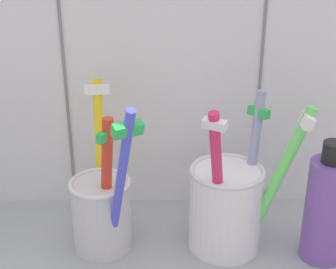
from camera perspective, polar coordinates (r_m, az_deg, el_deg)
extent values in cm
cube|color=#9EA3A8|center=(50.60, 0.03, -15.21)|extent=(64.00, 22.00, 2.00)
cube|color=white|center=(52.55, -0.12, 12.33)|extent=(64.00, 2.00, 45.00)
cube|color=gray|center=(52.47, -12.10, 11.81)|extent=(0.30, 0.20, 45.00)
cube|color=gray|center=(52.66, 11.83, 11.87)|extent=(0.30, 0.20, 45.00)
cylinder|color=silver|center=(49.87, -7.35, -9.46)|extent=(6.03, 6.03, 7.36)
torus|color=silver|center=(48.00, -7.57, -5.76)|extent=(6.22, 6.22, 0.50)
cylinder|color=red|center=(47.17, -6.77, -6.02)|extent=(2.49, 2.09, 14.36)
cube|color=green|center=(44.50, -6.64, -0.03)|extent=(1.97, 2.57, 1.00)
cylinder|color=yellow|center=(51.19, -7.56, -2.59)|extent=(1.31, 4.99, 16.09)
cube|color=white|center=(50.17, -7.89, 5.33)|extent=(2.61, 1.22, 1.23)
cylinder|color=#4C52EA|center=(43.78, -5.18, -6.37)|extent=(4.06, 6.47, 17.28)
cube|color=green|center=(39.01, -4.14, 0.64)|extent=(2.86, 2.30, 1.32)
cylinder|color=white|center=(49.64, 7.37, -8.73)|extent=(7.37, 7.37, 8.66)
torus|color=silver|center=(47.50, 7.63, -4.30)|extent=(7.50, 7.50, 0.50)
cylinder|color=#6DEC6B|center=(47.39, 13.20, -5.55)|extent=(6.33, 1.57, 15.80)
cube|color=white|center=(45.09, 16.60, 1.75)|extent=(1.33, 2.08, 1.39)
cylinder|color=#9C9ECF|center=(49.48, 10.42, -3.76)|extent=(2.39, 2.24, 15.91)
cube|color=green|center=(47.53, 11.28, 2.63)|extent=(2.11, 2.25, 0.94)
cylinder|color=#E12D63|center=(45.60, 6.56, -6.13)|extent=(3.04, 4.06, 15.83)
cube|color=white|center=(41.58, 6.22, 1.23)|extent=(2.34, 1.96, 0.95)
cylinder|color=#7B50B2|center=(49.89, 18.67, -8.44)|extent=(4.15, 4.15, 10.56)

